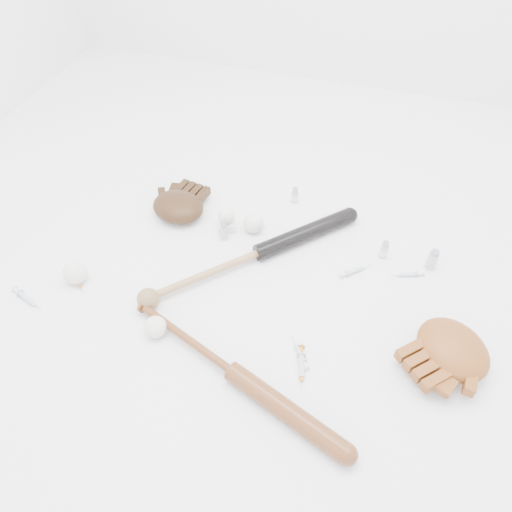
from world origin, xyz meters
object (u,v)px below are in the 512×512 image
(bat_wood, at_px, (233,372))
(pedestal, at_px, (227,225))
(glove_dark, at_px, (178,206))
(bat_dark, at_px, (259,252))

(bat_wood, distance_m, pedestal, 0.66)
(glove_dark, relative_size, pedestal, 3.78)
(bat_wood, bearing_deg, bat_dark, 119.19)
(pedestal, bearing_deg, bat_dark, -35.22)
(glove_dark, distance_m, pedestal, 0.21)
(bat_dark, height_order, bat_wood, bat_dark)
(bat_dark, bearing_deg, bat_wood, -128.50)
(bat_dark, relative_size, pedestal, 13.16)
(bat_dark, xyz_separation_m, pedestal, (-0.17, 0.12, -0.01))
(glove_dark, height_order, pedestal, glove_dark)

